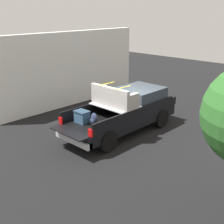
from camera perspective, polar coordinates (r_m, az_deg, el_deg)
ground_plane at (r=13.29m, az=1.80°, el=-3.86°), size 40.00×40.00×0.00m
pickup_truck at (r=13.21m, az=2.89°, el=0.40°), size 6.05×2.06×2.23m
building_facade at (r=16.92m, az=-7.81°, el=8.28°), size 9.41×0.36×4.08m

